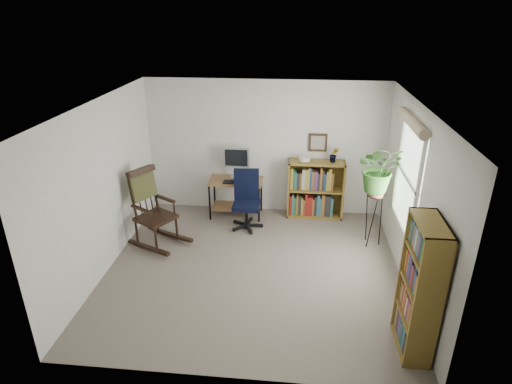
# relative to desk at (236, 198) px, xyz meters

# --- Properties ---
(floor) EXTENTS (4.20, 4.00, 0.00)m
(floor) POSITION_rel_desk_xyz_m (0.49, -1.70, -0.34)
(floor) COLOR slate
(floor) RESTS_ON ground
(ceiling) EXTENTS (4.20, 4.00, 0.00)m
(ceiling) POSITION_rel_desk_xyz_m (0.49, -1.70, 2.06)
(ceiling) COLOR silver
(ceiling) RESTS_ON ground
(wall_back) EXTENTS (4.20, 0.00, 2.40)m
(wall_back) POSITION_rel_desk_xyz_m (0.49, 0.30, 0.86)
(wall_back) COLOR silver
(wall_back) RESTS_ON ground
(wall_front) EXTENTS (4.20, 0.00, 2.40)m
(wall_front) POSITION_rel_desk_xyz_m (0.49, -3.70, 0.86)
(wall_front) COLOR silver
(wall_front) RESTS_ON ground
(wall_left) EXTENTS (0.00, 4.00, 2.40)m
(wall_left) POSITION_rel_desk_xyz_m (-1.61, -1.70, 0.86)
(wall_left) COLOR silver
(wall_left) RESTS_ON ground
(wall_right) EXTENTS (0.00, 4.00, 2.40)m
(wall_right) POSITION_rel_desk_xyz_m (2.59, -1.70, 0.86)
(wall_right) COLOR silver
(wall_right) RESTS_ON ground
(window) EXTENTS (0.12, 1.20, 1.50)m
(window) POSITION_rel_desk_xyz_m (2.55, -1.40, 1.06)
(window) COLOR white
(window) RESTS_ON wall_right
(desk) EXTENTS (0.95, 0.52, 0.68)m
(desk) POSITION_rel_desk_xyz_m (0.00, 0.00, 0.00)
(desk) COLOR #926640
(desk) RESTS_ON floor
(monitor) EXTENTS (0.46, 0.16, 0.56)m
(monitor) POSITION_rel_desk_xyz_m (0.00, 0.14, 0.62)
(monitor) COLOR #B6B6BB
(monitor) RESTS_ON desk
(keyboard) EXTENTS (0.40, 0.15, 0.02)m
(keyboard) POSITION_rel_desk_xyz_m (0.00, -0.12, 0.35)
(keyboard) COLOR black
(keyboard) RESTS_ON desk
(office_chair) EXTENTS (0.61, 0.61, 1.02)m
(office_chair) POSITION_rel_desk_xyz_m (0.25, -0.46, 0.17)
(office_chair) COLOR black
(office_chair) RESTS_ON floor
(rocking_chair) EXTENTS (1.26, 1.11, 1.26)m
(rocking_chair) POSITION_rel_desk_xyz_m (-1.11, -1.12, 0.29)
(rocking_chair) COLOR black
(rocking_chair) RESTS_ON floor
(low_bookshelf) EXTENTS (0.99, 0.33, 1.04)m
(low_bookshelf) POSITION_rel_desk_xyz_m (1.41, 0.12, 0.18)
(low_bookshelf) COLOR olive
(low_bookshelf) RESTS_ON floor
(tall_bookshelf) EXTENTS (0.30, 0.69, 1.57)m
(tall_bookshelf) POSITION_rel_desk_xyz_m (2.41, -3.05, 0.44)
(tall_bookshelf) COLOR olive
(tall_bookshelf) RESTS_ON floor
(plant_stand) EXTENTS (0.34, 0.34, 0.99)m
(plant_stand) POSITION_rel_desk_xyz_m (2.29, -0.80, 0.15)
(plant_stand) COLOR black
(plant_stand) RESTS_ON floor
(spider_plant) EXTENTS (1.69, 1.88, 1.46)m
(spider_plant) POSITION_rel_desk_xyz_m (2.29, -0.80, 1.31)
(spider_plant) COLOR #2F6021
(spider_plant) RESTS_ON plant_stand
(potted_plant_small) EXTENTS (0.13, 0.24, 0.11)m
(potted_plant_small) POSITION_rel_desk_xyz_m (1.69, 0.13, 0.75)
(potted_plant_small) COLOR #2F6021
(potted_plant_small) RESTS_ON low_bookshelf
(framed_picture) EXTENTS (0.32, 0.04, 0.32)m
(framed_picture) POSITION_rel_desk_xyz_m (1.41, 0.27, 1.00)
(framed_picture) COLOR black
(framed_picture) RESTS_ON wall_back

